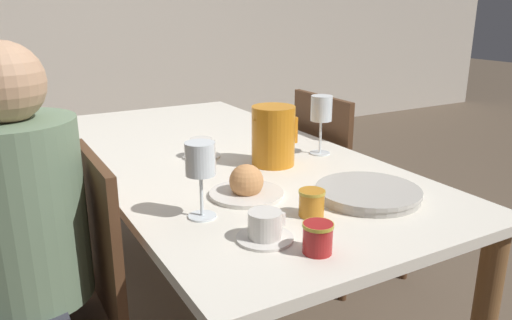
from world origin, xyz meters
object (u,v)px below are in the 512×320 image
at_px(teacup_near_person, 265,228).
at_px(jam_jar_amber, 318,237).
at_px(chair_person_side, 58,310).
at_px(teacup_across, 201,149).
at_px(chair_opposite, 341,182).
at_px(serving_tray, 368,193).
at_px(jam_jar_red, 312,202).
at_px(red_pitcher, 273,136).
at_px(person_seated, 11,241).
at_px(wine_glass_juice, 200,163).
at_px(bread_plate, 246,186).
at_px(wine_glass_water, 321,111).

xyz_separation_m(teacup_near_person, jam_jar_amber, (0.07, -0.11, 0.01)).
distance_m(chair_person_side, teacup_across, 0.72).
relative_size(teacup_near_person, teacup_across, 1.00).
relative_size(chair_opposite, jam_jar_amber, 12.58).
bearing_deg(serving_tray, chair_opposite, 55.46).
height_order(teacup_across, jam_jar_red, same).
height_order(red_pitcher, teacup_across, red_pitcher).
distance_m(serving_tray, jam_jar_amber, 0.38).
bearing_deg(red_pitcher, teacup_near_person, -123.20).
distance_m(person_seated, teacup_across, 0.74).
relative_size(chair_opposite, wine_glass_juice, 4.41).
bearing_deg(teacup_across, bread_plate, -95.65).
bearing_deg(person_seated, chair_person_side, -92.46).
bearing_deg(wine_glass_water, jam_jar_red, -128.65).
distance_m(person_seated, wine_glass_water, 1.08).
relative_size(chair_person_side, bread_plate, 4.11).
relative_size(red_pitcher, bread_plate, 0.94).
bearing_deg(teacup_across, wine_glass_juice, -113.37).
relative_size(bread_plate, jam_jar_red, 3.06).
xyz_separation_m(chair_person_side, jam_jar_amber, (0.50, -0.45, 0.29)).
bearing_deg(person_seated, jam_jar_amber, -127.92).
bearing_deg(wine_glass_juice, bread_plate, 24.00).
height_order(teacup_across, bread_plate, bread_plate).
distance_m(chair_opposite, wine_glass_juice, 1.17).
height_order(wine_glass_water, wine_glass_juice, wine_glass_water).
bearing_deg(teacup_across, jam_jar_amber, -94.96).
bearing_deg(wine_glass_water, bread_plate, -151.27).
relative_size(person_seated, jam_jar_red, 16.75).
height_order(chair_person_side, jam_jar_red, chair_person_side).
height_order(red_pitcher, jam_jar_amber, red_pitcher).
bearing_deg(serving_tray, teacup_across, 112.57).
bearing_deg(person_seated, bread_plate, -97.09).
relative_size(person_seated, jam_jar_amber, 16.75).
bearing_deg(wine_glass_water, chair_person_side, -170.21).
xyz_separation_m(chair_person_side, wine_glass_water, (0.97, 0.17, 0.41)).
xyz_separation_m(person_seated, serving_tray, (0.91, -0.26, 0.04)).
xyz_separation_m(chair_person_side, chair_opposite, (1.29, 0.42, 0.00)).
xyz_separation_m(chair_person_side, teacup_near_person, (0.44, -0.34, 0.28)).
bearing_deg(red_pitcher, wine_glass_water, 6.20).
xyz_separation_m(wine_glass_water, serving_tray, (-0.15, -0.43, -0.15)).
distance_m(chair_opposite, jam_jar_amber, 1.22).
relative_size(wine_glass_juice, jam_jar_amber, 2.85).
bearing_deg(teacup_near_person, wine_glass_water, 43.58).
bearing_deg(chair_person_side, person_seated, 87.54).
distance_m(chair_opposite, serving_tray, 0.87).
xyz_separation_m(serving_tray, bread_plate, (-0.29, 0.19, 0.02)).
xyz_separation_m(bread_plate, jam_jar_amber, (-0.03, -0.38, 0.01)).
distance_m(person_seated, serving_tray, 0.95).
bearing_deg(chair_opposite, jam_jar_red, -44.08).
distance_m(wine_glass_juice, serving_tray, 0.50).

